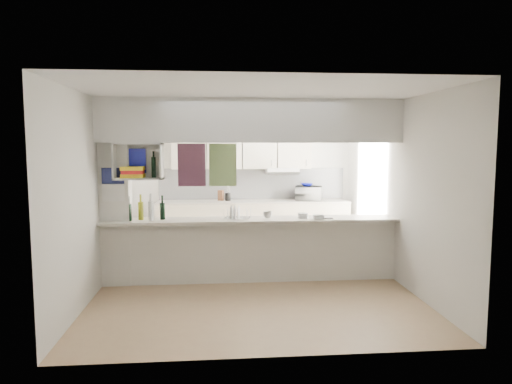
{
  "coord_description": "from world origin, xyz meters",
  "views": [
    {
      "loc": [
        -0.49,
        -6.43,
        1.96
      ],
      "look_at": [
        0.11,
        0.5,
        1.25
      ],
      "focal_mm": 32.0,
      "sensor_mm": 36.0,
      "label": 1
    }
  ],
  "objects": [
    {
      "name": "servery_partition",
      "position": [
        -0.17,
        0.0,
        1.66
      ],
      "size": [
        4.2,
        0.5,
        2.6
      ],
      "color": "silver",
      "rests_on": "floor"
    },
    {
      "name": "knife_block",
      "position": [
        -0.42,
        2.18,
        1.02
      ],
      "size": [
        0.12,
        0.11,
        0.2
      ],
      "primitive_type": "cube",
      "rotation": [
        0.0,
        0.0,
        -0.42
      ],
      "color": "brown",
      "rests_on": "bench_top"
    },
    {
      "name": "utensil_jar",
      "position": [
        -0.28,
        2.15,
        1.0
      ],
      "size": [
        0.11,
        0.11,
        0.15
      ],
      "primitive_type": "cylinder",
      "color": "black",
      "rests_on": "bench_top"
    },
    {
      "name": "wall_left",
      "position": [
        -2.1,
        0.0,
        1.3
      ],
      "size": [
        0.0,
        4.8,
        4.8
      ],
      "primitive_type": "plane",
      "rotation": [
        1.57,
        0.0,
        1.57
      ],
      "color": "silver",
      "rests_on": "floor"
    },
    {
      "name": "wall_back",
      "position": [
        0.0,
        2.4,
        1.3
      ],
      "size": [
        4.2,
        0.0,
        4.2
      ],
      "primitive_type": "plane",
      "rotation": [
        1.57,
        0.0,
        0.0
      ],
      "color": "silver",
      "rests_on": "floor"
    },
    {
      "name": "kitchen_run",
      "position": [
        0.16,
        2.14,
        0.83
      ],
      "size": [
        3.6,
        0.63,
        2.24
      ],
      "color": "beige",
      "rests_on": "floor"
    },
    {
      "name": "ceiling",
      "position": [
        0.0,
        0.0,
        2.6
      ],
      "size": [
        4.8,
        4.8,
        0.0
      ],
      "primitive_type": "plane",
      "color": "white",
      "rests_on": "wall_back"
    },
    {
      "name": "floor",
      "position": [
        0.0,
        0.0,
        0.0
      ],
      "size": [
        4.8,
        4.8,
        0.0
      ],
      "primitive_type": "plane",
      "color": "tan",
      "rests_on": "ground"
    },
    {
      "name": "cubby_shelf",
      "position": [
        -1.57,
        -0.06,
        1.71
      ],
      "size": [
        0.65,
        0.35,
        0.5
      ],
      "color": "white",
      "rests_on": "bulkhead"
    },
    {
      "name": "wine_bottles",
      "position": [
        -1.48,
        -0.01,
        1.05
      ],
      "size": [
        0.53,
        0.16,
        0.38
      ],
      "color": "black",
      "rests_on": "breakfast_bar"
    },
    {
      "name": "cup",
      "position": [
        0.23,
        -0.07,
        0.98
      ],
      "size": [
        0.15,
        0.15,
        0.1
      ],
      "primitive_type": "imported",
      "rotation": [
        0.0,
        0.0,
        0.23
      ],
      "color": "white",
      "rests_on": "dish_rack"
    },
    {
      "name": "wall_right",
      "position": [
        2.1,
        0.0,
        1.3
      ],
      "size": [
        0.0,
        4.8,
        4.8
      ],
      "primitive_type": "plane",
      "rotation": [
        1.57,
        0.0,
        -1.57
      ],
      "color": "silver",
      "rests_on": "floor"
    },
    {
      "name": "dish_rack",
      "position": [
        -0.2,
        0.02,
        1.0
      ],
      "size": [
        0.41,
        0.34,
        0.2
      ],
      "rotation": [
        0.0,
        0.0,
        -0.22
      ],
      "color": "silver",
      "rests_on": "breakfast_bar"
    },
    {
      "name": "plastic_tubs",
      "position": [
        0.83,
        -0.07,
        0.95
      ],
      "size": [
        0.49,
        0.22,
        0.07
      ],
      "color": "silver",
      "rests_on": "breakfast_bar"
    },
    {
      "name": "bowl",
      "position": [
        1.22,
        2.09,
        1.22
      ],
      "size": [
        0.22,
        0.22,
        0.05
      ],
      "primitive_type": "imported",
      "color": "#0B1082",
      "rests_on": "microwave"
    },
    {
      "name": "microwave",
      "position": [
        1.25,
        2.06,
        1.06
      ],
      "size": [
        0.56,
        0.46,
        0.27
      ],
      "primitive_type": "imported",
      "rotation": [
        0.0,
        0.0,
        2.85
      ],
      "color": "white",
      "rests_on": "bench_top"
    }
  ]
}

